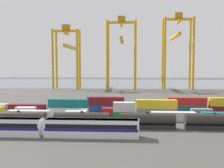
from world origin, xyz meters
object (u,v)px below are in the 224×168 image
Objects in this scene: shipping_container_2 at (76,115)px; gantry_crane_central at (122,46)px; shipping_container_5 at (173,117)px; shipping_container_8 at (26,111)px; shipping_container_6 at (223,117)px; shipping_container_18 at (106,109)px; shipping_container_16 at (27,108)px; shipping_container_21 at (187,110)px; freight_tank_row at (82,120)px; gantry_crane_east at (177,44)px; passenger_train at (44,127)px; gantry_crane_west at (68,51)px.

gantry_crane_central reaches higher than shipping_container_2.
shipping_container_5 and shipping_container_8 have the same top height.
shipping_container_6 is 1.00× the size of shipping_container_18.
shipping_container_21 is (52.22, 0.00, 0.00)m from shipping_container_16.
shipping_container_8 is at bearing 172.36° from shipping_container_5.
freight_tank_row is 12.97× the size of shipping_container_8.
freight_tank_row is at bearing -145.41° from shipping_container_21.
gantry_crane_central is 36.18m from gantry_crane_east.
shipping_container_18 is 26.11m from shipping_container_21.
passenger_train is 0.86× the size of gantry_crane_east.
shipping_container_16 is 0.25× the size of gantry_crane_east.
shipping_container_2 is 116.66m from gantry_crane_east.
shipping_container_6 is 125.73m from gantry_crane_west.
gantry_crane_east reaches higher than gantry_crane_west.
gantry_crane_west is (-7.04, 92.08, 23.84)m from shipping_container_16.
shipping_container_5 is 0.26× the size of gantry_crane_central.
freight_tank_row is 1.67× the size of gantry_crane_central.
shipping_container_18 is at bearing 160.50° from shipping_container_6.
passenger_train is at bearing -60.76° from shipping_container_8.
shipping_container_18 is (-19.82, 11.85, 0.00)m from shipping_container_5.
gantry_crane_east is (50.40, 120.64, 27.32)m from passenger_train.
passenger_train reaches higher than shipping_container_2.
shipping_container_21 is at bearing 34.59° from freight_tank_row.
freight_tank_row reaches higher than shipping_container_16.
gantry_crane_west is at bearing 122.66° from shipping_container_6.
shipping_container_21 is at bearing 19.43° from shipping_container_2.
freight_tank_row reaches higher than passenger_train.
shipping_container_5 is at bearing -30.89° from shipping_container_18.
gantry_crane_east reaches higher than gantry_crane_central.
passenger_train is 3.44× the size of shipping_container_6.
shipping_container_16 is (-18.62, 11.85, 0.00)m from shipping_container_2.
shipping_container_6 is 60.75m from shipping_container_16.
gantry_crane_central is at bearing 72.33° from shipping_container_16.
shipping_container_18 is (24.35, 5.93, 0.00)m from shipping_container_8.
shipping_container_5 and shipping_container_6 have the same top height.
passenger_train reaches higher than shipping_container_21.
shipping_container_16 is at bearing 147.51° from shipping_container_2.
shipping_container_16 is 115.71m from gantry_crane_east.
shipping_container_5 is at bearing -80.76° from gantry_crane_central.
shipping_container_8 is 119.49m from gantry_crane_east.
freight_tank_row is 9.65m from shipping_container_2.
shipping_container_6 is 35.51m from shipping_container_18.
shipping_container_18 is at bearing -91.89° from gantry_crane_central.
shipping_container_2 is 27.31m from shipping_container_5.
gantry_crane_west is at bearing 104.36° from freight_tank_row.
passenger_train is 3.44× the size of shipping_container_21.
gantry_crane_east is (65.28, 91.29, 28.17)m from shipping_container_16.
shipping_container_8 is at bearing -123.16° from gantry_crane_east.
shipping_container_2 is 35.64m from shipping_container_21.
shipping_container_2 is (-3.28, 9.06, -0.65)m from freight_tank_row.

